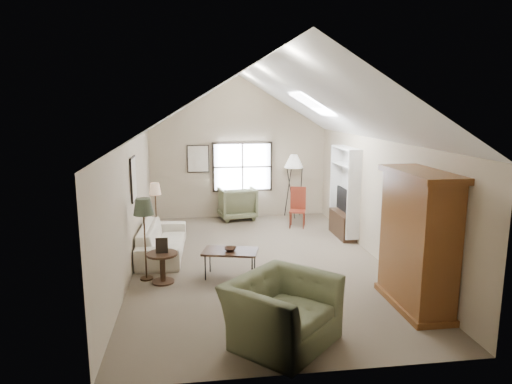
{
  "coord_description": "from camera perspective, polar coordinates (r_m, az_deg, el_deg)",
  "views": [
    {
      "loc": [
        -1.28,
        -8.87,
        3.2
      ],
      "look_at": [
        0.0,
        0.4,
        1.4
      ],
      "focal_mm": 32.0,
      "sensor_mm": 36.0,
      "label": 1
    }
  ],
  "objects": [
    {
      "name": "armoire",
      "position": [
        7.63,
        19.56,
        -5.73
      ],
      "size": [
        0.6,
        1.5,
        2.2
      ],
      "primitive_type": "cube",
      "color": "brown",
      "rests_on": "ground"
    },
    {
      "name": "wall_art",
      "position": [
        10.93,
        -10.95,
        2.94
      ],
      "size": [
        1.97,
        3.71,
        0.88
      ],
      "color": "black",
      "rests_on": "room_shell"
    },
    {
      "name": "armchair_far",
      "position": [
        12.92,
        -2.44,
        -1.37
      ],
      "size": [
        1.13,
        1.15,
        0.92
      ],
      "primitive_type": "imported",
      "rotation": [
        0.0,
        0.0,
        3.3
      ],
      "color": "#6D6C4C",
      "rests_on": "ground"
    },
    {
      "name": "media_console",
      "position": [
        11.45,
        10.77,
        -3.99
      ],
      "size": [
        0.34,
        1.18,
        0.6
      ],
      "primitive_type": "cube",
      "color": "#382316",
      "rests_on": "ground"
    },
    {
      "name": "armchair_near",
      "position": [
        6.39,
        3.23,
        -14.67
      ],
      "size": [
        1.82,
        1.82,
        0.89
      ],
      "primitive_type": "imported",
      "rotation": [
        0.0,
        0.0,
        0.78
      ],
      "color": "#595F43",
      "rests_on": "ground"
    },
    {
      "name": "dark_lamp",
      "position": [
        8.63,
        -13.72,
        -5.7
      ],
      "size": [
        0.39,
        0.39,
        1.57
      ],
      "primitive_type": null,
      "rotation": [
        0.0,
        0.0,
        -0.04
      ],
      "color": "#282F21",
      "rests_on": "ground"
    },
    {
      "name": "tripod_lamp",
      "position": [
        13.08,
        4.7,
        0.8
      ],
      "size": [
        0.62,
        0.62,
        1.84
      ],
      "primitive_type": null,
      "rotation": [
        0.0,
        0.0,
        -0.18
      ],
      "color": "silver",
      "rests_on": "ground"
    },
    {
      "name": "side_table",
      "position": [
        8.57,
        -11.59,
        -9.26
      ],
      "size": [
        0.59,
        0.59,
        0.56
      ],
      "primitive_type": "cylinder",
      "rotation": [
        0.0,
        0.0,
        -0.04
      ],
      "color": "#352115",
      "rests_on": "ground"
    },
    {
      "name": "skylight",
      "position": [
        10.11,
        7.06,
        10.92
      ],
      "size": [
        0.8,
        1.2,
        0.52
      ],
      "primitive_type": null,
      "color": "white",
      "rests_on": "room_shell"
    },
    {
      "name": "side_chair",
      "position": [
        12.07,
        5.21,
        -1.95
      ],
      "size": [
        0.52,
        0.52,
        1.06
      ],
      "primitive_type": "cube",
      "rotation": [
        0.0,
        0.0,
        -0.3
      ],
      "color": "brown",
      "rests_on": "ground"
    },
    {
      "name": "tv_alcove",
      "position": [
        11.27,
        11.02,
        0.2
      ],
      "size": [
        0.32,
        1.3,
        2.1
      ],
      "primitive_type": "cube",
      "color": "white",
      "rests_on": "ground"
    },
    {
      "name": "tan_lamp",
      "position": [
        11.16,
        -12.4,
        -2.31
      ],
      "size": [
        0.29,
        0.29,
        1.41
      ],
      "primitive_type": null,
      "rotation": [
        0.0,
        0.0,
        -0.04
      ],
      "color": "tan",
      "rests_on": "ground"
    },
    {
      "name": "window",
      "position": [
        13.02,
        -1.71,
        3.16
      ],
      "size": [
        1.72,
        0.08,
        1.42
      ],
      "primitive_type": "cube",
      "color": "black",
      "rests_on": "room_shell"
    },
    {
      "name": "bowl",
      "position": [
        8.59,
        -3.23,
        -7.13
      ],
      "size": [
        0.29,
        0.29,
        0.06
      ],
      "primitive_type": "imported",
      "rotation": [
        0.0,
        0.0,
        -0.24
      ],
      "color": "#3A2418",
      "rests_on": "coffee_table"
    },
    {
      "name": "room_shell",
      "position": [
        8.96,
        0.36,
        10.93
      ],
      "size": [
        5.01,
        8.01,
        4.0
      ],
      "color": "brown",
      "rests_on": "ground"
    },
    {
      "name": "coffee_table",
      "position": [
        8.68,
        -3.21,
        -8.94
      ],
      "size": [
        1.12,
        0.79,
        0.52
      ],
      "primitive_type": "cube",
      "rotation": [
        0.0,
        0.0,
        -0.24
      ],
      "color": "#322314",
      "rests_on": "ground"
    },
    {
      "name": "sofa",
      "position": [
        10.08,
        -11.61,
        -5.9
      ],
      "size": [
        0.97,
        2.28,
        0.66
      ],
      "primitive_type": "imported",
      "rotation": [
        0.0,
        0.0,
        1.53
      ],
      "color": "beige",
      "rests_on": "ground"
    },
    {
      "name": "tv_panel",
      "position": [
        11.31,
        10.88,
        -0.95
      ],
      "size": [
        0.05,
        0.9,
        0.55
      ],
      "primitive_type": "cube",
      "color": "black",
      "rests_on": "media_console"
    }
  ]
}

